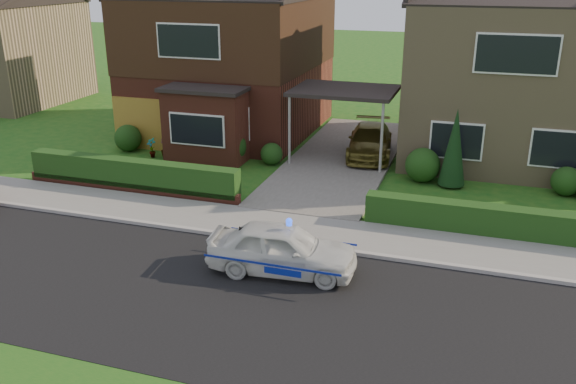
% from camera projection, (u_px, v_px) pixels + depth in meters
% --- Properties ---
extents(ground, '(120.00, 120.00, 0.00)m').
position_uv_depth(ground, '(231.00, 299.00, 13.75)').
color(ground, '#185215').
rests_on(ground, ground).
extents(road, '(60.00, 6.00, 0.02)m').
position_uv_depth(road, '(231.00, 299.00, 13.75)').
color(road, black).
rests_on(road, ground).
extents(kerb, '(60.00, 0.16, 0.12)m').
position_uv_depth(kerb, '(275.00, 242.00, 16.45)').
color(kerb, '#9E9993').
rests_on(kerb, ground).
extents(sidewalk, '(60.00, 2.00, 0.10)m').
position_uv_depth(sidewalk, '(287.00, 227.00, 17.39)').
color(sidewalk, slate).
rests_on(sidewalk, ground).
extents(driveway, '(3.80, 12.00, 0.12)m').
position_uv_depth(driveway, '(342.00, 158.00, 23.53)').
color(driveway, '#666059').
rests_on(driveway, ground).
extents(house_left, '(7.50, 9.53, 7.25)m').
position_uv_depth(house_left, '(231.00, 45.00, 26.48)').
color(house_left, brown).
rests_on(house_left, ground).
extents(house_right, '(7.50, 8.06, 7.25)m').
position_uv_depth(house_right, '(511.00, 60.00, 23.26)').
color(house_right, '#9B855F').
rests_on(house_right, ground).
extents(carport_link, '(3.80, 3.00, 2.77)m').
position_uv_depth(carport_link, '(344.00, 92.00, 22.58)').
color(carport_link, black).
rests_on(carport_link, ground).
extents(garage_door, '(2.20, 0.10, 2.10)m').
position_uv_depth(garage_door, '(138.00, 124.00, 24.65)').
color(garage_door, brown).
rests_on(garage_door, ground).
extents(dwarf_wall, '(7.70, 0.25, 0.36)m').
position_uv_depth(dwarf_wall, '(131.00, 188.00, 20.09)').
color(dwarf_wall, brown).
rests_on(dwarf_wall, ground).
extents(hedge_left, '(7.50, 0.55, 0.90)m').
position_uv_depth(hedge_left, '(134.00, 191.00, 20.29)').
color(hedge_left, '#183510').
rests_on(hedge_left, ground).
extents(hedge_right, '(7.50, 0.55, 0.80)m').
position_uv_depth(hedge_right, '(500.00, 238.00, 16.84)').
color(hedge_right, '#183510').
rests_on(hedge_right, ground).
extents(shrub_left_far, '(1.08, 1.08, 1.08)m').
position_uv_depth(shrub_left_far, '(128.00, 138.00, 24.49)').
color(shrub_left_far, '#183510').
rests_on(shrub_left_far, ground).
extents(shrub_left_mid, '(1.32, 1.32, 1.32)m').
position_uv_depth(shrub_left_mid, '(229.00, 146.00, 22.97)').
color(shrub_left_mid, '#183510').
rests_on(shrub_left_mid, ground).
extents(shrub_left_near, '(0.84, 0.84, 0.84)m').
position_uv_depth(shrub_left_near, '(272.00, 154.00, 22.85)').
color(shrub_left_near, '#183510').
rests_on(shrub_left_near, ground).
extents(shrub_right_near, '(1.20, 1.20, 1.20)m').
position_uv_depth(shrub_right_near, '(423.00, 165.00, 20.99)').
color(shrub_right_near, '#183510').
rests_on(shrub_right_near, ground).
extents(shrub_right_mid, '(0.96, 0.96, 0.96)m').
position_uv_depth(shrub_right_mid, '(566.00, 181.00, 19.79)').
color(shrub_right_mid, '#183510').
rests_on(shrub_right_mid, ground).
extents(conifer_a, '(0.90, 0.90, 2.60)m').
position_uv_depth(conifer_a, '(454.00, 150.00, 20.28)').
color(conifer_a, black).
rests_on(conifer_a, ground).
extents(neighbour_left, '(6.50, 7.00, 5.20)m').
position_uv_depth(neighbour_left, '(4.00, 53.00, 32.89)').
color(neighbour_left, '#9B855F').
rests_on(neighbour_left, ground).
extents(police_car, '(3.34, 3.74, 1.40)m').
position_uv_depth(police_car, '(282.00, 249.00, 14.75)').
color(police_car, silver).
rests_on(police_car, ground).
extents(driveway_car, '(2.12, 4.15, 1.15)m').
position_uv_depth(driveway_car, '(370.00, 141.00, 23.52)').
color(driveway_car, brown).
rests_on(driveway_car, driveway).
extents(potted_plant_a, '(0.46, 0.37, 0.76)m').
position_uv_depth(potted_plant_a, '(152.00, 148.00, 23.71)').
color(potted_plant_a, gray).
rests_on(potted_plant_a, ground).
extents(potted_plant_b, '(0.47, 0.42, 0.72)m').
position_uv_depth(potted_plant_b, '(193.00, 153.00, 23.20)').
color(potted_plant_b, gray).
rests_on(potted_plant_b, ground).
extents(potted_plant_c, '(0.61, 0.61, 0.80)m').
position_uv_depth(potted_plant_c, '(166.00, 149.00, 23.51)').
color(potted_plant_c, gray).
rests_on(potted_plant_c, ground).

